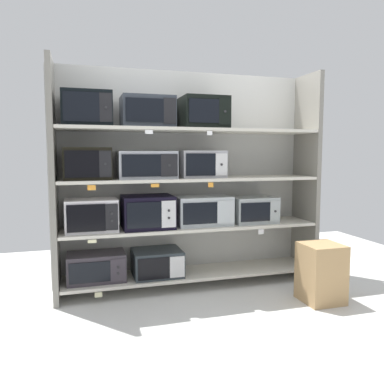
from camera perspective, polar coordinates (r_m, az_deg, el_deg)
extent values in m
cube|color=silver|center=(3.29, 5.18, -19.38)|extent=(6.63, 6.00, 0.02)
cube|color=#B2B2AD|center=(4.19, -1.01, 2.20)|extent=(2.83, 0.04, 2.26)
cube|color=gray|center=(3.79, -19.94, 1.49)|extent=(0.05, 0.49, 2.26)
cube|color=gray|center=(4.50, 16.68, 2.20)|extent=(0.05, 0.49, 2.26)
cube|color=beige|center=(4.12, 0.00, -12.01)|extent=(2.63, 0.49, 0.03)
cube|color=#342F36|center=(3.93, -14.08, -10.76)|extent=(0.55, 0.34, 0.27)
cube|color=black|center=(3.76, -14.99, -11.53)|extent=(0.38, 0.01, 0.19)
cube|color=#342F36|center=(3.78, -10.96, -11.38)|extent=(0.14, 0.01, 0.22)
cylinder|color=#262628|center=(3.78, -10.94, -11.85)|extent=(0.02, 0.01, 0.02)
cylinder|color=#262628|center=(3.76, -10.96, -10.98)|extent=(0.02, 0.01, 0.02)
cube|color=#293137|center=(4.00, -5.24, -10.42)|extent=(0.49, 0.41, 0.26)
cube|color=black|center=(3.79, -5.69, -11.34)|extent=(0.31, 0.01, 0.21)
cube|color=silver|center=(3.84, -2.22, -11.10)|extent=(0.15, 0.01, 0.21)
cube|color=beige|center=(3.76, -13.77, -14.67)|extent=(0.07, 0.00, 0.05)
cube|color=beige|center=(4.00, 0.00, -5.19)|extent=(2.63, 0.49, 0.03)
cube|color=silver|center=(3.82, -14.74, -3.32)|extent=(0.49, 0.35, 0.31)
cube|color=black|center=(3.64, -15.49, -3.78)|extent=(0.35, 0.01, 0.25)
cube|color=black|center=(3.65, -11.87, -3.67)|extent=(0.12, 0.01, 0.25)
cylinder|color=#262628|center=(3.64, -11.85, -4.22)|extent=(0.02, 0.01, 0.02)
cylinder|color=#262628|center=(3.63, -11.87, -3.16)|extent=(0.02, 0.01, 0.02)
cube|color=black|center=(3.87, -6.65, -2.93)|extent=(0.50, 0.41, 0.33)
cube|color=black|center=(3.65, -7.11, -3.45)|extent=(0.33, 0.01, 0.25)
cube|color=silver|center=(3.70, -3.49, -3.31)|extent=(0.14, 0.01, 0.26)
cylinder|color=#262628|center=(3.69, -3.46, -3.88)|extent=(0.02, 0.01, 0.02)
cylinder|color=#262628|center=(3.68, -3.47, -2.78)|extent=(0.02, 0.01, 0.02)
cube|color=#B0B8BC|center=(4.01, 1.64, -2.77)|extent=(0.57, 0.35, 0.30)
cube|color=black|center=(3.81, 1.25, -3.20)|extent=(0.36, 0.01, 0.21)
cube|color=#B0B8BC|center=(3.90, 5.03, -3.02)|extent=(0.18, 0.01, 0.24)
cube|color=#9BA3A3|center=(4.22, 9.05, -2.58)|extent=(0.47, 0.36, 0.28)
cube|color=black|center=(4.03, 9.49, -2.97)|extent=(0.33, 0.01, 0.20)
cube|color=#9BA3A3|center=(4.13, 12.26, -2.81)|extent=(0.12, 0.01, 0.22)
cylinder|color=#262628|center=(4.13, 12.32, -2.82)|extent=(0.02, 0.01, 0.02)
cube|color=beige|center=(3.61, -14.66, -7.14)|extent=(0.08, 0.00, 0.03)
cube|color=white|center=(4.02, 10.25, -5.87)|extent=(0.06, 0.00, 0.05)
cube|color=beige|center=(3.94, 0.00, 1.94)|extent=(2.63, 0.49, 0.03)
cube|color=black|center=(3.77, -15.33, 4.11)|extent=(0.44, 0.35, 0.30)
cube|color=black|center=(3.59, -16.08, 4.03)|extent=(0.30, 0.01, 0.24)
cube|color=black|center=(3.60, -12.79, 4.11)|extent=(0.11, 0.01, 0.24)
cylinder|color=#262628|center=(3.59, -12.78, 4.11)|extent=(0.02, 0.01, 0.02)
cube|color=#A2A6AF|center=(3.83, -6.84, 4.04)|extent=(0.57, 0.37, 0.27)
cube|color=black|center=(3.62, -7.53, 3.94)|extent=(0.37, 0.01, 0.21)
cube|color=black|center=(3.67, -3.41, 4.00)|extent=(0.16, 0.01, 0.22)
cylinder|color=#262628|center=(3.67, -3.38, 4.00)|extent=(0.02, 0.01, 0.02)
cube|color=#9D9CA2|center=(3.96, 1.38, 4.18)|extent=(0.46, 0.33, 0.28)
cube|color=black|center=(3.78, 1.34, 4.11)|extent=(0.30, 0.01, 0.22)
cube|color=silver|center=(3.85, 4.39, 4.12)|extent=(0.12, 0.01, 0.22)
cylinder|color=#262628|center=(3.84, 4.44, 4.12)|extent=(0.02, 0.01, 0.02)
cube|color=orange|center=(3.54, -14.74, 0.63)|extent=(0.07, 0.00, 0.05)
cube|color=orange|center=(3.60, -5.53, 0.97)|extent=(0.08, 0.00, 0.03)
cube|color=orange|center=(3.74, 2.82, 1.07)|extent=(0.05, 0.00, 0.05)
cube|color=beige|center=(3.94, 0.00, 9.19)|extent=(2.63, 0.49, 0.03)
cube|color=black|center=(3.80, -15.42, 11.80)|extent=(0.45, 0.40, 0.32)
cube|color=black|center=(3.59, -16.19, 12.14)|extent=(0.31, 0.01, 0.26)
cube|color=black|center=(3.60, -12.73, 12.20)|extent=(0.11, 0.01, 0.26)
cylinder|color=#262628|center=(3.59, -12.72, 12.22)|extent=(0.02, 0.01, 0.02)
cube|color=#2B3139|center=(3.85, -6.68, 11.72)|extent=(0.51, 0.37, 0.30)
cube|color=black|center=(3.65, -7.04, 12.04)|extent=(0.36, 0.01, 0.22)
cube|color=black|center=(3.70, -3.32, 11.99)|extent=(0.12, 0.01, 0.24)
cube|color=black|center=(3.99, 1.66, 11.67)|extent=(0.46, 0.41, 0.32)
cube|color=black|center=(3.77, 1.82, 12.01)|extent=(0.31, 0.01, 0.23)
cube|color=black|center=(3.84, 4.92, 11.88)|extent=(0.12, 0.01, 0.26)
cylinder|color=#262628|center=(3.84, 4.97, 11.89)|extent=(0.02, 0.01, 0.02)
cube|color=white|center=(3.58, -6.44, 8.89)|extent=(0.07, 0.00, 0.04)
cube|color=white|center=(3.73, 2.64, 8.76)|extent=(0.05, 0.00, 0.04)
cube|color=tan|center=(3.86, 18.68, -11.33)|extent=(0.35, 0.35, 0.55)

